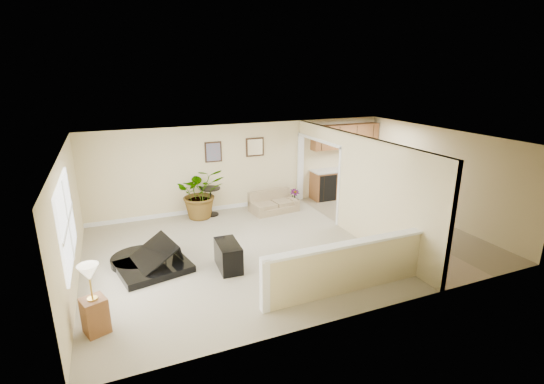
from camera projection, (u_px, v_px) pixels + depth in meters
name	position (u px, v px, depth m)	size (l,w,h in m)	color
floor	(288.00, 244.00, 9.34)	(9.00, 9.00, 0.00)	tan
back_wall	(245.00, 166.00, 11.61)	(9.00, 0.04, 2.50)	beige
front_wall	(367.00, 246.00, 6.32)	(9.00, 0.04, 2.50)	beige
left_wall	(69.00, 223.00, 7.30)	(0.04, 6.00, 2.50)	beige
right_wall	(439.00, 175.00, 10.63)	(0.04, 6.00, 2.50)	beige
ceiling	(289.00, 140.00, 8.60)	(9.00, 6.00, 0.04)	white
kitchen_vinyl	(395.00, 225.00, 10.50)	(2.70, 6.00, 0.01)	tan
interior_partition	(349.00, 184.00, 9.86)	(0.18, 5.99, 2.50)	beige
pony_half_wall	(345.00, 267.00, 7.19)	(3.42, 0.22, 1.00)	beige
left_window	(66.00, 221.00, 6.81)	(0.05, 2.15, 1.45)	white
wall_art_left	(213.00, 152.00, 11.08)	(0.48, 0.04, 0.58)	#352113
wall_mirror	(255.00, 147.00, 11.53)	(0.55, 0.04, 0.55)	#352113
kitchen_cabinets	(342.00, 170.00, 12.66)	(2.36, 0.65, 2.33)	brown
piano	(149.00, 244.00, 8.09)	(1.80, 1.82, 1.30)	black
piano_bench	(228.00, 256.00, 8.15)	(0.43, 0.84, 0.56)	black
loveseat	(273.00, 201.00, 11.50)	(1.41, 0.89, 0.76)	#9C8863
accent_table	(211.00, 198.00, 11.09)	(0.56, 0.56, 0.81)	black
palm_plant	(201.00, 193.00, 10.87)	(1.35, 1.19, 1.44)	black
small_plant	(294.00, 199.00, 11.85)	(0.34, 0.34, 0.55)	black
lamp_stand	(93.00, 304.00, 6.07)	(0.44, 0.44, 1.17)	brown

